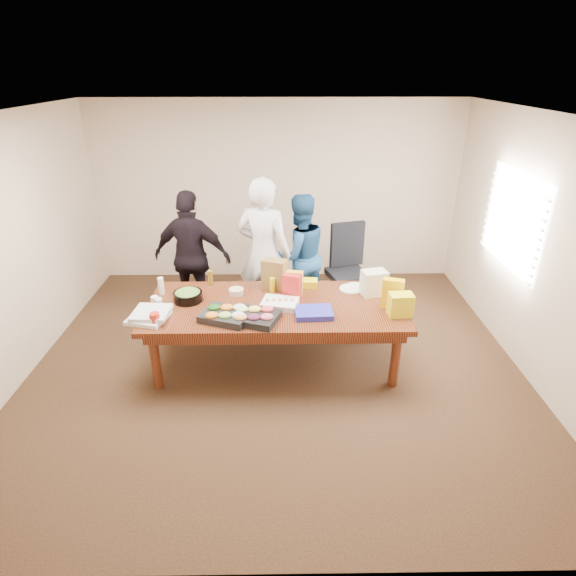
{
  "coord_description": "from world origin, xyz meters",
  "views": [
    {
      "loc": [
        0.07,
        -4.5,
        3.11
      ],
      "look_at": [
        0.14,
        0.1,
        0.9
      ],
      "focal_mm": 29.06,
      "sensor_mm": 36.0,
      "label": 1
    }
  ],
  "objects_px": {
    "office_chair": "(348,271)",
    "person_center": "(264,254)",
    "conference_table": "(276,334)",
    "sheet_cake": "(280,303)",
    "salad_bowl": "(188,296)",
    "person_right": "(299,256)"
  },
  "relations": [
    {
      "from": "conference_table",
      "to": "office_chair",
      "type": "bearing_deg",
      "value": 53.15
    },
    {
      "from": "person_center",
      "to": "person_right",
      "type": "xyz_separation_m",
      "value": [
        0.45,
        0.27,
        -0.14
      ]
    },
    {
      "from": "person_center",
      "to": "sheet_cake",
      "type": "xyz_separation_m",
      "value": [
        0.2,
        -1.0,
        -0.18
      ]
    },
    {
      "from": "conference_table",
      "to": "sheet_cake",
      "type": "relative_size",
      "value": 7.36
    },
    {
      "from": "conference_table",
      "to": "salad_bowl",
      "type": "distance_m",
      "value": 1.06
    },
    {
      "from": "person_right",
      "to": "salad_bowl",
      "type": "xyz_separation_m",
      "value": [
        -1.27,
        -1.13,
        -0.03
      ]
    },
    {
      "from": "conference_table",
      "to": "person_center",
      "type": "relative_size",
      "value": 1.45
    },
    {
      "from": "person_center",
      "to": "office_chair",
      "type": "bearing_deg",
      "value": -144.26
    },
    {
      "from": "person_center",
      "to": "salad_bowl",
      "type": "distance_m",
      "value": 1.19
    },
    {
      "from": "conference_table",
      "to": "salad_bowl",
      "type": "relative_size",
      "value": 8.77
    },
    {
      "from": "office_chair",
      "to": "person_center",
      "type": "xyz_separation_m",
      "value": [
        -1.12,
        -0.33,
        0.4
      ]
    },
    {
      "from": "office_chair",
      "to": "person_center",
      "type": "relative_size",
      "value": 0.59
    },
    {
      "from": "conference_table",
      "to": "sheet_cake",
      "type": "bearing_deg",
      "value": -42.14
    },
    {
      "from": "conference_table",
      "to": "sheet_cake",
      "type": "height_order",
      "value": "sheet_cake"
    },
    {
      "from": "office_chair",
      "to": "salad_bowl",
      "type": "distance_m",
      "value": 2.28
    },
    {
      "from": "conference_table",
      "to": "office_chair",
      "type": "relative_size",
      "value": 2.45
    },
    {
      "from": "sheet_cake",
      "to": "salad_bowl",
      "type": "height_order",
      "value": "salad_bowl"
    },
    {
      "from": "person_right",
      "to": "salad_bowl",
      "type": "distance_m",
      "value": 1.7
    },
    {
      "from": "conference_table",
      "to": "person_center",
      "type": "distance_m",
      "value": 1.14
    },
    {
      "from": "sheet_cake",
      "to": "conference_table",
      "type": "bearing_deg",
      "value": 151.09
    },
    {
      "from": "sheet_cake",
      "to": "salad_bowl",
      "type": "relative_size",
      "value": 1.19
    },
    {
      "from": "office_chair",
      "to": "person_right",
      "type": "height_order",
      "value": "person_right"
    }
  ]
}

